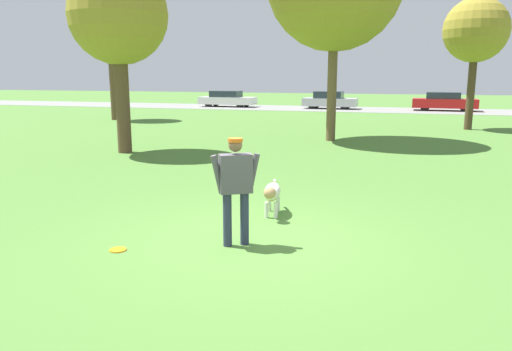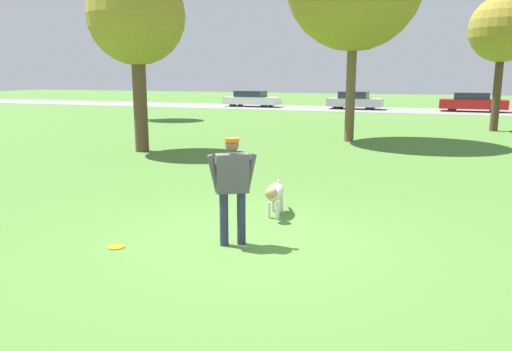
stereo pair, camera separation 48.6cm
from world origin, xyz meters
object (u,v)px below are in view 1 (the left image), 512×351
at_px(tree_far_right, 476,31).
at_px(parked_car_white, 227,99).
at_px(person, 236,182).
at_px(tree_near_left, 118,16).
at_px(frisbee, 118,250).
at_px(parked_car_red, 444,102).
at_px(dog, 272,193).
at_px(parked_car_silver, 330,100).
at_px(tree_far_left, 110,29).

xyz_separation_m(tree_far_right, parked_car_white, (-16.26, 12.21, -3.80)).
xyz_separation_m(person, tree_near_left, (-6.42, 7.55, 3.33)).
bearing_deg(frisbee, parked_car_red, 78.22).
height_order(dog, tree_far_right, tree_far_right).
bearing_deg(parked_car_silver, parked_car_red, 3.01).
bearing_deg(tree_far_left, parked_car_silver, 50.49).
bearing_deg(dog, tree_far_left, -149.09).
height_order(tree_far_right, parked_car_white, tree_far_right).
distance_m(tree_far_right, parked_car_white, 20.69).
distance_m(person, tree_far_right, 19.23).
distance_m(parked_car_silver, parked_car_red, 7.97).
bearing_deg(tree_near_left, parked_car_red, 63.75).
height_order(frisbee, tree_near_left, tree_near_left).
distance_m(dog, parked_car_silver, 28.87).
bearing_deg(parked_car_silver, parked_car_white, -178.40).
bearing_deg(tree_near_left, parked_car_silver, 81.56).
bearing_deg(frisbee, person, 24.30).
xyz_separation_m(person, parked_car_white, (-11.07, 30.41, -0.35)).
xyz_separation_m(tree_far_right, tree_far_left, (-18.48, -0.24, 0.53)).
bearing_deg(dog, parked_car_white, -167.34).
relative_size(person, parked_car_silver, 0.41).
xyz_separation_m(person, tree_far_right, (5.18, 18.20, 3.45)).
height_order(dog, frisbee, dog).
bearing_deg(tree_far_right, tree_near_left, -137.46).
xyz_separation_m(frisbee, tree_far_left, (-11.71, 18.67, 4.94)).
relative_size(parked_car_white, parked_car_red, 1.01).
height_order(tree_near_left, parked_car_silver, tree_near_left).
relative_size(dog, parked_car_white, 0.26).
height_order(parked_car_white, parked_car_red, parked_car_red).
distance_m(person, parked_car_white, 32.37).
bearing_deg(person, parked_car_red, 49.54).
xyz_separation_m(tree_far_left, tree_near_left, (6.88, -10.40, -0.65)).
bearing_deg(parked_car_red, frisbee, -99.39).
xyz_separation_m(frisbee, tree_near_left, (-4.83, 8.27, 4.29)).
bearing_deg(tree_near_left, person, -49.64).
bearing_deg(tree_near_left, dog, -41.84).
xyz_separation_m(parked_car_silver, parked_car_red, (7.97, 0.19, 0.02)).
relative_size(dog, frisbee, 4.67).
relative_size(tree_far_left, tree_near_left, 1.09).
distance_m(tree_far_right, tree_near_left, 15.74).
bearing_deg(parked_car_white, frisbee, -71.37).
relative_size(frisbee, parked_car_white, 0.06).
distance_m(dog, tree_far_right, 17.71).
xyz_separation_m(person, tree_far_left, (-13.30, 17.95, 3.98)).
relative_size(dog, tree_near_left, 0.20).
xyz_separation_m(dog, frisbee, (-1.69, -2.42, -0.41)).
bearing_deg(parked_car_silver, tree_far_left, -127.85).
height_order(tree_far_left, parked_car_silver, tree_far_left).
height_order(tree_near_left, parked_car_white, tree_near_left).
relative_size(person, tree_near_left, 0.27).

